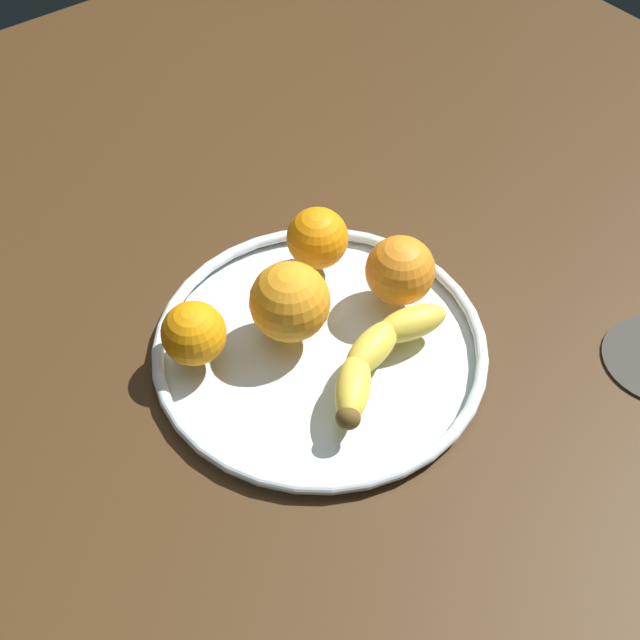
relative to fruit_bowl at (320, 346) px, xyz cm
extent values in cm
cube|color=#3D2813|center=(0.00, 0.00, -2.92)|extent=(149.87, 149.87, 4.00)
cylinder|color=silver|center=(0.00, 0.00, -0.62)|extent=(30.95, 30.95, 0.60)
torus|color=silver|center=(0.00, 0.00, 0.28)|extent=(32.24, 32.24, 1.20)
ellipsoid|color=yellow|center=(-7.37, 4.59, 2.47)|extent=(7.86, 4.79, 3.17)
ellipsoid|color=yellow|center=(-2.51, 4.67, 2.47)|extent=(7.90, 4.99, 3.17)
ellipsoid|color=yellow|center=(1.72, 7.08, 2.47)|extent=(7.47, 7.37, 3.17)
ellipsoid|color=brown|center=(4.09, 9.37, 2.47)|extent=(2.98, 2.99, 2.22)
sphere|color=orange|center=(1.32, -2.91, 4.72)|extent=(7.67, 7.67, 7.67)
sphere|color=orange|center=(-6.32, -8.71, 4.05)|extent=(6.33, 6.33, 6.33)
sphere|color=orange|center=(-9.80, -0.35, 4.32)|extent=(6.87, 6.87, 6.87)
sphere|color=orange|center=(10.17, -5.71, 3.91)|extent=(6.05, 6.05, 6.05)
camera|label=1|loc=(29.84, 39.11, 61.53)|focal=45.91mm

